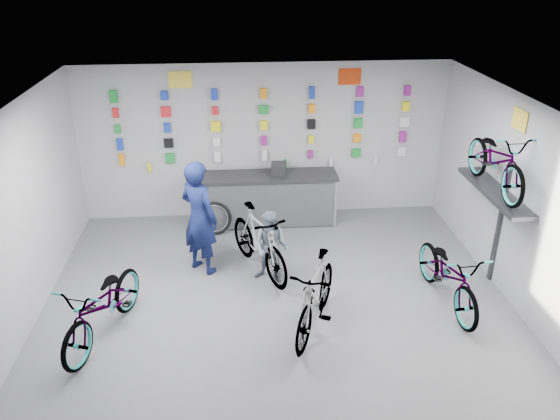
{
  "coord_description": "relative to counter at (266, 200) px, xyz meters",
  "views": [
    {
      "loc": [
        -0.55,
        -6.01,
        4.81
      ],
      "look_at": [
        0.09,
        1.4,
        1.28
      ],
      "focal_mm": 35.0,
      "sensor_mm": 36.0,
      "label": 1
    }
  ],
  "objects": [
    {
      "name": "floor",
      "position": [
        0.0,
        -3.54,
        -0.49
      ],
      "size": [
        8.0,
        8.0,
        0.0
      ],
      "primitive_type": "plane",
      "color": "#57585D",
      "rests_on": "ground"
    },
    {
      "name": "ceiling",
      "position": [
        0.0,
        -3.54,
        2.51
      ],
      "size": [
        8.0,
        8.0,
        0.0
      ],
      "primitive_type": "plane",
      "rotation": [
        3.14,
        0.0,
        0.0
      ],
      "color": "white",
      "rests_on": "wall_back"
    },
    {
      "name": "wall_back",
      "position": [
        0.0,
        0.46,
        1.01
      ],
      "size": [
        7.0,
        0.0,
        7.0
      ],
      "primitive_type": "plane",
      "rotation": [
        1.57,
        0.0,
        0.0
      ],
      "color": "#B1B1B4",
      "rests_on": "floor"
    },
    {
      "name": "wall_right",
      "position": [
        3.5,
        -3.54,
        1.01
      ],
      "size": [
        0.0,
        8.0,
        8.0
      ],
      "primitive_type": "plane",
      "rotation": [
        1.57,
        0.0,
        -1.57
      ],
      "color": "#B1B1B4",
      "rests_on": "floor"
    },
    {
      "name": "counter",
      "position": [
        0.0,
        0.0,
        0.0
      ],
      "size": [
        2.7,
        0.66,
        1.0
      ],
      "color": "black",
      "rests_on": "floor"
    },
    {
      "name": "merch_wall",
      "position": [
        0.05,
        0.39,
        1.32
      ],
      "size": [
        5.56,
        0.08,
        1.57
      ],
      "color": "orange",
      "rests_on": "wall_back"
    },
    {
      "name": "wall_bracket",
      "position": [
        3.33,
        -2.34,
        0.98
      ],
      "size": [
        0.39,
        1.9,
        2.0
      ],
      "color": "#333338",
      "rests_on": "wall_right"
    },
    {
      "name": "sign_left",
      "position": [
        -1.5,
        0.44,
        2.23
      ],
      "size": [
        0.42,
        0.02,
        0.3
      ],
      "primitive_type": "cube",
      "color": "yellow",
      "rests_on": "wall_back"
    },
    {
      "name": "sign_right",
      "position": [
        1.6,
        0.44,
        2.23
      ],
      "size": [
        0.42,
        0.02,
        0.3
      ],
      "primitive_type": "cube",
      "color": "red",
      "rests_on": "wall_back"
    },
    {
      "name": "sign_side",
      "position": [
        3.48,
        -2.34,
        2.16
      ],
      "size": [
        0.02,
        0.4,
        0.3
      ],
      "primitive_type": "cube",
      "color": "yellow",
      "rests_on": "wall_right"
    },
    {
      "name": "bike_left",
      "position": [
        -2.4,
        -3.31,
        0.02
      ],
      "size": [
        1.26,
        2.04,
        1.01
      ],
      "primitive_type": "imported",
      "rotation": [
        0.0,
        0.0,
        -0.33
      ],
      "color": "gray",
      "rests_on": "floor"
    },
    {
      "name": "bike_center",
      "position": [
        0.48,
        -3.36,
        0.05
      ],
      "size": [
        1.2,
        1.85,
        1.08
      ],
      "primitive_type": "imported",
      "rotation": [
        0.0,
        0.0,
        -0.42
      ],
      "color": "gray",
      "rests_on": "floor"
    },
    {
      "name": "bike_right",
      "position": [
        2.52,
        -2.92,
        0.01
      ],
      "size": [
        0.83,
        1.96,
        1.0
      ],
      "primitive_type": "imported",
      "rotation": [
        0.0,
        0.0,
        0.09
      ],
      "color": "gray",
      "rests_on": "floor"
    },
    {
      "name": "bike_service",
      "position": [
        -0.23,
        -1.78,
        0.07
      ],
      "size": [
        1.26,
        1.91,
        1.12
      ],
      "primitive_type": "imported",
      "rotation": [
        0.0,
        0.0,
        0.43
      ],
      "color": "gray",
      "rests_on": "floor"
    },
    {
      "name": "bike_wall",
      "position": [
        3.25,
        -2.34,
        1.57
      ],
      "size": [
        0.63,
        1.8,
        0.95
      ],
      "primitive_type": "imported",
      "color": "gray",
      "rests_on": "wall_bracket"
    },
    {
      "name": "clerk",
      "position": [
        -1.16,
        -1.64,
        0.47
      ],
      "size": [
        0.83,
        0.8,
        1.92
      ],
      "primitive_type": "imported",
      "rotation": [
        0.0,
        0.0,
        2.43
      ],
      "color": "#101948",
      "rests_on": "floor"
    },
    {
      "name": "customer",
      "position": [
        -0.05,
        -2.07,
        0.12
      ],
      "size": [
        0.72,
        0.66,
        1.2
      ],
      "primitive_type": "imported",
      "rotation": [
        0.0,
        0.0,
        -0.43
      ],
      "color": "slate",
      "rests_on": "floor"
    },
    {
      "name": "spare_wheel",
      "position": [
        -0.99,
        -0.37,
        -0.18
      ],
      "size": [
        0.65,
        0.26,
        0.63
      ],
      "rotation": [
        0.0,
        0.0,
        -0.07
      ],
      "color": "black",
      "rests_on": "floor"
    },
    {
      "name": "register",
      "position": [
        0.25,
        0.01,
        0.62
      ],
      "size": [
        0.31,
        0.33,
        0.22
      ],
      "primitive_type": "cube",
      "rotation": [
        0.0,
        0.0,
        -0.1
      ],
      "color": "black",
      "rests_on": "counter"
    }
  ]
}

